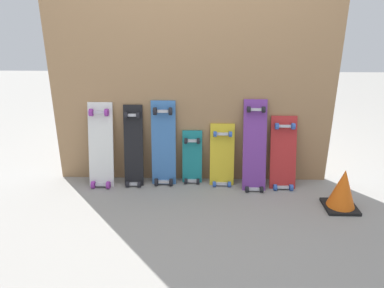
{
  "coord_description": "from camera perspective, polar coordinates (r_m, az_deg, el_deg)",
  "views": [
    {
      "loc": [
        0.08,
        -3.09,
        1.56
      ],
      "look_at": [
        0.0,
        -0.07,
        0.4
      ],
      "focal_mm": 34.19,
      "sensor_mm": 36.0,
      "label": 1
    }
  ],
  "objects": [
    {
      "name": "skateboard_red",
      "position": [
        3.37,
        14.04,
        -1.92
      ],
      "size": [
        0.23,
        0.25,
        0.7
      ],
      "color": "#B22626",
      "rests_on": "ground"
    },
    {
      "name": "skateboard_white",
      "position": [
        3.39,
        -14.03,
        -0.7
      ],
      "size": [
        0.22,
        0.26,
        0.81
      ],
      "color": "silver",
      "rests_on": "ground"
    },
    {
      "name": "skateboard_blue",
      "position": [
        3.31,
        -4.46,
        -0.42
      ],
      "size": [
        0.22,
        0.19,
        0.83
      ],
      "color": "#386BAD",
      "rests_on": "ground"
    },
    {
      "name": "plywood_wall_panel",
      "position": [
        3.22,
        0.07,
        10.03
      ],
      "size": [
        2.5,
        0.04,
        1.89
      ],
      "primitive_type": "cube",
      "color": "#99724C",
      "rests_on": "ground"
    },
    {
      "name": "skateboard_yellow",
      "position": [
        3.34,
        4.71,
        -2.29
      ],
      "size": [
        0.22,
        0.19,
        0.63
      ],
      "color": "gold",
      "rests_on": "ground"
    },
    {
      "name": "skateboard_purple",
      "position": [
        3.28,
        9.74,
        -0.84
      ],
      "size": [
        0.21,
        0.29,
        0.86
      ],
      "color": "#6B338C",
      "rests_on": "ground"
    },
    {
      "name": "ground_plane",
      "position": [
        3.46,
        0.03,
        -5.74
      ],
      "size": [
        12.0,
        12.0,
        0.0
      ],
      "primitive_type": "plane",
      "color": "gray"
    },
    {
      "name": "skateboard_teal",
      "position": [
        3.37,
        0.01,
        -2.58
      ],
      "size": [
        0.18,
        0.14,
        0.56
      ],
      "color": "#197A7F",
      "rests_on": "ground"
    },
    {
      "name": "traffic_cone",
      "position": [
        3.19,
        22.45,
        -6.6
      ],
      "size": [
        0.26,
        0.26,
        0.34
      ],
      "color": "black",
      "rests_on": "ground"
    },
    {
      "name": "skateboard_black",
      "position": [
        3.34,
        -9.11,
        -0.88
      ],
      "size": [
        0.17,
        0.22,
        0.79
      ],
      "color": "black",
      "rests_on": "ground"
    }
  ]
}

